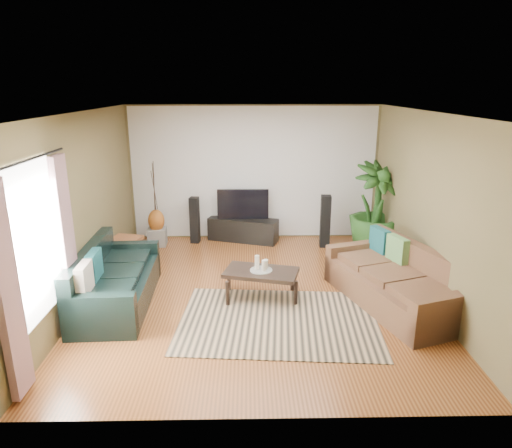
{
  "coord_description": "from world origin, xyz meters",
  "views": [
    {
      "loc": [
        -0.13,
        -6.37,
        3.05
      ],
      "look_at": [
        0.0,
        0.2,
        1.05
      ],
      "focal_mm": 32.0,
      "sensor_mm": 36.0,
      "label": 1
    }
  ],
  "objects_px": {
    "vase": "(156,221)",
    "side_table": "(126,253)",
    "coffee_table": "(261,284)",
    "speaker_right": "(325,221)",
    "sofa_right": "(394,277)",
    "speaker_left": "(195,220)",
    "pedestal": "(157,237)",
    "potted_plant": "(376,209)",
    "sofa_left": "(117,276)",
    "tv_stand": "(243,230)",
    "television": "(243,204)"
  },
  "relations": [
    {
      "from": "coffee_table",
      "to": "speaker_right",
      "type": "distance_m",
      "value": 2.64
    },
    {
      "from": "coffee_table",
      "to": "television",
      "type": "relative_size",
      "value": 1.03
    },
    {
      "from": "coffee_table",
      "to": "vase",
      "type": "relative_size",
      "value": 2.38
    },
    {
      "from": "speaker_left",
      "to": "speaker_right",
      "type": "bearing_deg",
      "value": 2.84
    },
    {
      "from": "sofa_left",
      "to": "sofa_right",
      "type": "height_order",
      "value": "same"
    },
    {
      "from": "sofa_right",
      "to": "tv_stand",
      "type": "relative_size",
      "value": 1.6
    },
    {
      "from": "tv_stand",
      "to": "pedestal",
      "type": "relative_size",
      "value": 4.02
    },
    {
      "from": "sofa_right",
      "to": "speaker_left",
      "type": "bearing_deg",
      "value": -150.71
    },
    {
      "from": "side_table",
      "to": "vase",
      "type": "bearing_deg",
      "value": 74.05
    },
    {
      "from": "coffee_table",
      "to": "tv_stand",
      "type": "relative_size",
      "value": 0.76
    },
    {
      "from": "tv_stand",
      "to": "vase",
      "type": "bearing_deg",
      "value": -153.24
    },
    {
      "from": "potted_plant",
      "to": "sofa_left",
      "type": "bearing_deg",
      "value": -154.54
    },
    {
      "from": "vase",
      "to": "pedestal",
      "type": "bearing_deg",
      "value": 0.0
    },
    {
      "from": "vase",
      "to": "tv_stand",
      "type": "bearing_deg",
      "value": 8.26
    },
    {
      "from": "television",
      "to": "pedestal",
      "type": "xyz_separation_m",
      "value": [
        -1.7,
        -0.25,
        -0.6
      ]
    },
    {
      "from": "vase",
      "to": "television",
      "type": "bearing_deg",
      "value": 8.26
    },
    {
      "from": "sofa_right",
      "to": "vase",
      "type": "xyz_separation_m",
      "value": [
        -3.89,
        2.65,
        0.08
      ]
    },
    {
      "from": "sofa_right",
      "to": "television",
      "type": "height_order",
      "value": "television"
    },
    {
      "from": "potted_plant",
      "to": "side_table",
      "type": "relative_size",
      "value": 3.26
    },
    {
      "from": "coffee_table",
      "to": "tv_stand",
      "type": "bearing_deg",
      "value": 110.91
    },
    {
      "from": "television",
      "to": "side_table",
      "type": "xyz_separation_m",
      "value": [
        -2.03,
        -1.39,
        -0.51
      ]
    },
    {
      "from": "side_table",
      "to": "television",
      "type": "bearing_deg",
      "value": 34.43
    },
    {
      "from": "tv_stand",
      "to": "speaker_left",
      "type": "height_order",
      "value": "speaker_left"
    },
    {
      "from": "speaker_right",
      "to": "coffee_table",
      "type": "bearing_deg",
      "value": -116.84
    },
    {
      "from": "sofa_right",
      "to": "speaker_left",
      "type": "relative_size",
      "value": 2.39
    },
    {
      "from": "speaker_left",
      "to": "speaker_right",
      "type": "xyz_separation_m",
      "value": [
        2.58,
        -0.29,
        0.05
      ]
    },
    {
      "from": "tv_stand",
      "to": "side_table",
      "type": "height_order",
      "value": "side_table"
    },
    {
      "from": "sofa_right",
      "to": "side_table",
      "type": "xyz_separation_m",
      "value": [
        -4.22,
        1.5,
        -0.16
      ]
    },
    {
      "from": "speaker_left",
      "to": "side_table",
      "type": "distance_m",
      "value": 1.7
    },
    {
      "from": "potted_plant",
      "to": "pedestal",
      "type": "height_order",
      "value": "potted_plant"
    },
    {
      "from": "potted_plant",
      "to": "vase",
      "type": "distance_m",
      "value": 4.22
    },
    {
      "from": "speaker_right",
      "to": "pedestal",
      "type": "distance_m",
      "value": 3.33
    },
    {
      "from": "speaker_right",
      "to": "tv_stand",
      "type": "bearing_deg",
      "value": 170.11
    },
    {
      "from": "vase",
      "to": "side_table",
      "type": "relative_size",
      "value": 0.85
    },
    {
      "from": "tv_stand",
      "to": "speaker_left",
      "type": "bearing_deg",
      "value": -156.44
    },
    {
      "from": "sofa_right",
      "to": "speaker_left",
      "type": "xyz_separation_m",
      "value": [
        -3.15,
        2.81,
        0.04
      ]
    },
    {
      "from": "coffee_table",
      "to": "speaker_right",
      "type": "relative_size",
      "value": 1.03
    },
    {
      "from": "sofa_left",
      "to": "vase",
      "type": "height_order",
      "value": "sofa_left"
    },
    {
      "from": "sofa_right",
      "to": "television",
      "type": "xyz_separation_m",
      "value": [
        -2.19,
        2.89,
        0.35
      ]
    },
    {
      "from": "speaker_left",
      "to": "side_table",
      "type": "relative_size",
      "value": 1.77
    },
    {
      "from": "pedestal",
      "to": "side_table",
      "type": "height_order",
      "value": "side_table"
    },
    {
      "from": "sofa_right",
      "to": "pedestal",
      "type": "relative_size",
      "value": 6.41
    },
    {
      "from": "sofa_left",
      "to": "television",
      "type": "relative_size",
      "value": 2.07
    },
    {
      "from": "pedestal",
      "to": "side_table",
      "type": "xyz_separation_m",
      "value": [
        -0.33,
        -1.15,
        0.09
      ]
    },
    {
      "from": "sofa_left",
      "to": "sofa_right",
      "type": "bearing_deg",
      "value": -93.81
    },
    {
      "from": "vase",
      "to": "sofa_left",
      "type": "bearing_deg",
      "value": -92.05
    },
    {
      "from": "tv_stand",
      "to": "speaker_left",
      "type": "relative_size",
      "value": 1.5
    },
    {
      "from": "television",
      "to": "speaker_right",
      "type": "bearing_deg",
      "value": -13.3
    },
    {
      "from": "vase",
      "to": "side_table",
      "type": "bearing_deg",
      "value": -105.95
    },
    {
      "from": "coffee_table",
      "to": "television",
      "type": "bearing_deg",
      "value": 110.91
    }
  ]
}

